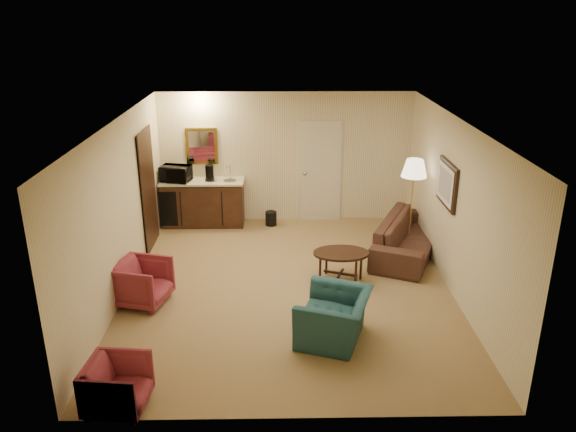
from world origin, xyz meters
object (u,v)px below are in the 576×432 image
Objects in this scene: wetbar_cabinet at (203,203)px; coffee_table at (341,267)px; waste_bin at (271,218)px; sofa at (409,230)px; teal_armchair at (334,310)px; microwave at (176,172)px; rose_chair_near at (142,280)px; coffee_maker at (210,173)px; rose_chair_far at (117,383)px; floor_lamp at (411,205)px.

wetbar_cabinet reaches higher than coffee_table.
sofa is at bearing -29.95° from waste_bin.
wetbar_cabinet is 3.56m from coffee_table.
teal_armchair is 1.76× the size of microwave.
coffee_maker is at bearing 3.06° from rose_chair_near.
teal_armchair reaches higher than waste_bin.
wetbar_cabinet reaches higher than teal_armchair.
wetbar_cabinet is 2.54× the size of rose_chair_far.
floor_lamp is at bearing -18.39° from wetbar_cabinet.
coffee_table is (2.73, 2.98, -0.07)m from rose_chair_far.
coffee_maker is (-2.06, 4.18, 0.65)m from teal_armchair.
rose_chair_far is at bearing -134.04° from floor_lamp.
teal_armchair is 1.52× the size of rose_chair_far.
wetbar_cabinet is at bearing 134.40° from coffee_table.
waste_bin is (1.85, 3.11, -0.23)m from rose_chair_near.
microwave reaches higher than rose_chair_far.
microwave is (-4.30, 1.44, 0.67)m from sofa.
rose_chair_near is (-4.30, -1.70, -0.07)m from sofa.
coffee_maker is (-2.33, 2.53, 0.82)m from coffee_table.
sofa is (3.80, -1.48, -0.02)m from wetbar_cabinet.
rose_chair_near is 0.83× the size of coffee_table.
rose_chair_far reaches higher than coffee_table.
sofa is 1.70m from coffee_table.
rose_chair_far is (-4.05, -4.04, -0.11)m from sofa.
teal_armchair is at bearing -119.27° from floor_lamp.
rose_chair_near is 2.35m from rose_chair_far.
rose_chair_far is (-2.47, -1.33, -0.11)m from teal_armchair.
sofa reaches higher than coffee_table.
rose_chair_near is at bearing -167.76° from coffee_table.
wetbar_cabinet is 5.27× the size of coffee_maker.
sofa is 5.72m from rose_chair_far.
teal_armchair is at bearing -57.30° from coffee_maker.
sofa reaches higher than waste_bin.
wetbar_cabinet is 0.98× the size of floor_lamp.
teal_armchair is at bearing 174.15° from sofa.
teal_armchair reaches higher than coffee_table.
coffee_maker is (-3.69, 1.27, 0.24)m from floor_lamp.
coffee_maker is at bearing 177.21° from waste_bin.
rose_chair_near is at bearing 136.04° from sofa.
microwave reaches higher than coffee_table.
wetbar_cabinet is 4.74m from teal_armchair.
teal_armchair is at bearing -78.10° from waste_bin.
waste_bin is 1.52m from coffee_maker.
floor_lamp reaches higher than sofa.
sofa is 1.33× the size of floor_lamp.
microwave is at bearing 140.05° from coffee_table.
waste_bin is at bearing -15.92° from rose_chair_near.
coffee_table is 3.14× the size of waste_bin.
waste_bin is 0.50× the size of microwave.
microwave is 0.66m from coffee_maker.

